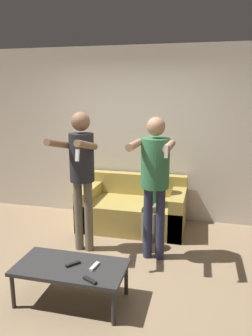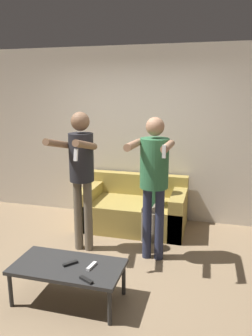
% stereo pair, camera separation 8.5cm
% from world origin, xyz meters
% --- Properties ---
extents(ground_plane, '(14.00, 14.00, 0.00)m').
position_xyz_m(ground_plane, '(0.00, 0.00, 0.00)').
color(ground_plane, '#937A5B').
extents(wall_back, '(6.40, 0.06, 2.70)m').
position_xyz_m(wall_back, '(0.00, 1.89, 1.35)').
color(wall_back, beige).
rests_on(wall_back, ground_plane).
extents(couch, '(1.55, 0.88, 0.75)m').
position_xyz_m(couch, '(0.06, 1.42, 0.27)').
color(couch, '#AD9347').
rests_on(couch, ground_plane).
extents(person_standing_left, '(0.42, 0.73, 1.79)m').
position_xyz_m(person_standing_left, '(-0.40, 0.51, 1.12)').
color(person_standing_left, '#6B6051').
rests_on(person_standing_left, ground_plane).
extents(person_standing_right, '(0.46, 0.72, 1.74)m').
position_xyz_m(person_standing_right, '(0.52, 0.51, 1.11)').
color(person_standing_right, '#282D47').
rests_on(person_standing_right, ground_plane).
extents(person_seated, '(0.29, 0.52, 1.17)m').
position_xyz_m(person_seated, '(0.39, 1.22, 0.65)').
color(person_seated, '#6B6051').
rests_on(person_seated, ground_plane).
extents(coffee_table, '(1.08, 0.55, 0.38)m').
position_xyz_m(coffee_table, '(-0.13, -0.52, 0.35)').
color(coffee_table, '#2D2D2D').
rests_on(coffee_table, ground_plane).
extents(remote_near, '(0.15, 0.10, 0.02)m').
position_xyz_m(remote_near, '(0.14, -0.73, 0.40)').
color(remote_near, black).
rests_on(remote_near, coffee_table).
extents(remote_mid, '(0.13, 0.14, 0.02)m').
position_xyz_m(remote_mid, '(-0.11, -0.51, 0.40)').
color(remote_mid, black).
rests_on(remote_mid, coffee_table).
extents(remote_far, '(0.06, 0.15, 0.02)m').
position_xyz_m(remote_far, '(0.11, -0.50, 0.40)').
color(remote_far, white).
rests_on(remote_far, coffee_table).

